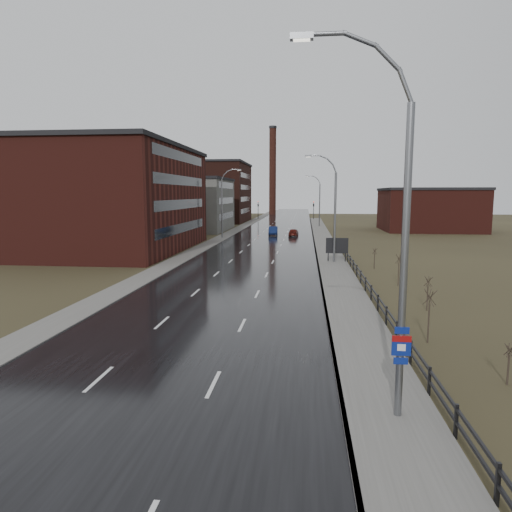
% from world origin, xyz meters
% --- Properties ---
extents(ground, '(320.00, 320.00, 0.00)m').
position_xyz_m(ground, '(0.00, 0.00, 0.00)').
color(ground, '#2D2819').
rests_on(ground, ground).
extents(road, '(14.00, 300.00, 0.06)m').
position_xyz_m(road, '(0.00, 60.00, 0.03)').
color(road, black).
rests_on(road, ground).
extents(sidewalk_right, '(3.20, 180.00, 0.18)m').
position_xyz_m(sidewalk_right, '(8.60, 35.00, 0.09)').
color(sidewalk_right, '#595651').
rests_on(sidewalk_right, ground).
extents(curb_right, '(0.16, 180.00, 0.18)m').
position_xyz_m(curb_right, '(7.08, 35.00, 0.09)').
color(curb_right, slate).
rests_on(curb_right, ground).
extents(sidewalk_left, '(2.40, 260.00, 0.12)m').
position_xyz_m(sidewalk_left, '(-8.20, 60.00, 0.06)').
color(sidewalk_left, '#595651').
rests_on(sidewalk_left, ground).
extents(warehouse_near, '(22.44, 28.56, 13.50)m').
position_xyz_m(warehouse_near, '(-20.99, 45.00, 6.76)').
color(warehouse_near, '#471914').
rests_on(warehouse_near, ground).
extents(warehouse_mid, '(16.32, 20.40, 10.50)m').
position_xyz_m(warehouse_mid, '(-17.99, 78.00, 5.26)').
color(warehouse_mid, slate).
rests_on(warehouse_mid, ground).
extents(warehouse_far, '(26.52, 24.48, 15.50)m').
position_xyz_m(warehouse_far, '(-22.99, 108.00, 7.76)').
color(warehouse_far, '#331611').
rests_on(warehouse_far, ground).
extents(building_right, '(18.36, 16.32, 8.50)m').
position_xyz_m(building_right, '(30.30, 82.00, 4.26)').
color(building_right, '#471914').
rests_on(building_right, ground).
extents(smokestack, '(2.70, 2.70, 30.70)m').
position_xyz_m(smokestack, '(-6.00, 150.00, 15.50)').
color(smokestack, '#331611').
rests_on(smokestack, ground).
extents(streetlight_main, '(3.91, 0.29, 12.11)m').
position_xyz_m(streetlight_main, '(8.47, 2.00, 6.06)').
color(streetlight_main, slate).
rests_on(streetlight_main, ground).
extents(streetlight_right_mid, '(3.36, 0.28, 11.35)m').
position_xyz_m(streetlight_right_mid, '(8.50, 36.00, 5.84)').
color(streetlight_right_mid, slate).
rests_on(streetlight_right_mid, ground).
extents(streetlight_left, '(3.36, 0.28, 11.35)m').
position_xyz_m(streetlight_left, '(-7.70, 62.00, 5.84)').
color(streetlight_left, slate).
rests_on(streetlight_left, ground).
extents(streetlight_right_far, '(3.36, 0.28, 11.35)m').
position_xyz_m(streetlight_right_far, '(8.50, 90.00, 5.84)').
color(streetlight_right_far, slate).
rests_on(streetlight_right_far, ground).
extents(guardrail, '(0.10, 53.05, 1.10)m').
position_xyz_m(guardrail, '(10.30, 18.31, 0.71)').
color(guardrail, black).
rests_on(guardrail, ground).
extents(shrub_b, '(0.39, 0.41, 1.62)m').
position_xyz_m(shrub_b, '(13.57, 5.30, 0.86)').
color(shrub_b, '#382D23').
rests_on(shrub_b, ground).
extents(shrub_c, '(0.63, 0.67, 2.68)m').
position_xyz_m(shrub_c, '(11.83, 10.14, 1.43)').
color(shrub_c, '#382D23').
rests_on(shrub_c, ground).
extents(shrub_d, '(0.52, 0.55, 2.19)m').
position_xyz_m(shrub_d, '(13.43, 16.61, 1.16)').
color(shrub_d, '#382D23').
rests_on(shrub_d, ground).
extents(shrub_e, '(0.60, 0.63, 2.53)m').
position_xyz_m(shrub_e, '(13.20, 24.54, 1.35)').
color(shrub_e, '#382D23').
rests_on(shrub_e, ground).
extents(shrub_f, '(0.49, 0.52, 2.06)m').
position_xyz_m(shrub_f, '(12.52, 32.80, 1.09)').
color(shrub_f, '#382D23').
rests_on(shrub_f, ground).
extents(billboard, '(2.35, 0.17, 2.70)m').
position_xyz_m(billboard, '(9.10, 36.27, 1.80)').
color(billboard, black).
rests_on(billboard, ground).
extents(traffic_light_left, '(0.58, 2.73, 5.30)m').
position_xyz_m(traffic_light_left, '(-8.00, 120.00, 4.60)').
color(traffic_light_left, black).
rests_on(traffic_light_left, ground).
extents(traffic_light_right, '(0.58, 2.73, 5.30)m').
position_xyz_m(traffic_light_right, '(8.00, 120.00, 4.60)').
color(traffic_light_right, black).
rests_on(traffic_light_right, ground).
extents(car_near, '(1.80, 4.58, 1.48)m').
position_xyz_m(car_near, '(0.03, 68.66, 0.74)').
color(car_near, '#0E1B46').
rests_on(car_near, ground).
extents(car_far, '(1.78, 3.97, 1.32)m').
position_xyz_m(car_far, '(3.70, 66.70, 0.66)').
color(car_far, '#4B110C').
rests_on(car_far, ground).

